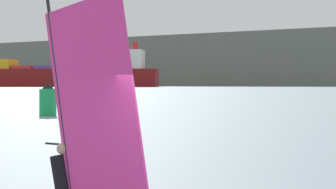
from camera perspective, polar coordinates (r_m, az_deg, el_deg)
The scene contains 5 objects.
windsurfer at distance 13.75m, azimuth -6.90°, elevation -4.00°, with size 3.70×1.40×4.26m.
cargo_ship at distance 610.18m, azimuth -7.36°, elevation 1.47°, with size 144.51×73.92×35.01m.
distant_headland at distance 1003.42m, azimuth 4.43°, elevation 2.17°, with size 1209.92×432.20×52.80m, color #60665B.
channel_buoy at distance 56.43m, azimuth -8.93°, elevation -0.45°, with size 1.24×1.24×2.49m.
small_sailboat at distance 244.19m, azimuth -6.80°, elevation 0.42°, with size 6.28×8.37×9.25m.
Camera 1 is at (4.45, -11.43, 2.35)m, focal length 81.94 mm.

